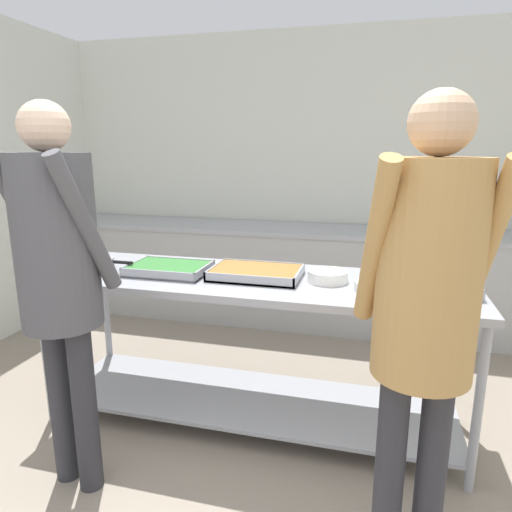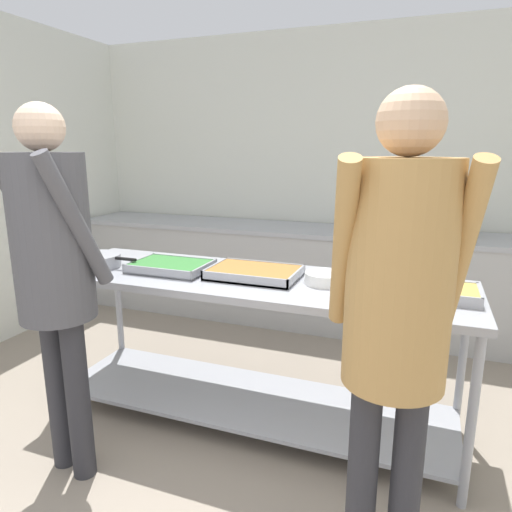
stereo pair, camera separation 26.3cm
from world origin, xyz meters
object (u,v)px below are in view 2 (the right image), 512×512
at_px(sauce_pan, 97,260).
at_px(serving_tray_vegetables, 171,267).
at_px(guest_serving_left, 53,256).
at_px(guest_serving_right, 397,300).
at_px(water_bottle, 474,223).
at_px(serving_tray_roast, 436,292).
at_px(serving_tray_greens, 254,273).
at_px(broccoli_bowl, 367,288).
at_px(plate_stack, 325,278).

height_order(sauce_pan, serving_tray_vegetables, sauce_pan).
relative_size(serving_tray_vegetables, guest_serving_left, 0.25).
distance_m(serving_tray_vegetables, guest_serving_right, 1.54).
relative_size(guest_serving_left, water_bottle, 6.85).
bearing_deg(serving_tray_roast, sauce_pan, -176.77).
bearing_deg(serving_tray_vegetables, guest_serving_left, -105.42).
height_order(serving_tray_vegetables, water_bottle, water_bottle).
height_order(sauce_pan, serving_tray_roast, sauce_pan).
relative_size(sauce_pan, serving_tray_vegetables, 0.95).
xyz_separation_m(sauce_pan, water_bottle, (2.23, 1.80, 0.08)).
bearing_deg(serving_tray_roast, water_bottle, 80.33).
height_order(serving_tray_greens, guest_serving_left, guest_serving_left).
bearing_deg(serving_tray_vegetables, serving_tray_greens, 5.03).
bearing_deg(broccoli_bowl, guest_serving_right, -75.97).
bearing_deg(plate_stack, serving_tray_roast, -3.05).
xyz_separation_m(serving_tray_vegetables, serving_tray_roast, (1.46, 0.03, -0.00)).
height_order(guest_serving_left, guest_serving_right, guest_serving_left).
distance_m(serving_tray_greens, plate_stack, 0.40).
xyz_separation_m(plate_stack, serving_tray_roast, (0.56, -0.03, -0.00)).
height_order(sauce_pan, water_bottle, water_bottle).
xyz_separation_m(serving_tray_vegetables, serving_tray_greens, (0.51, 0.04, 0.00)).
distance_m(serving_tray_greens, guest_serving_left, 1.04).
height_order(serving_tray_vegetables, guest_serving_left, guest_serving_left).
xyz_separation_m(sauce_pan, serving_tray_vegetables, (0.47, 0.08, -0.02)).
bearing_deg(serving_tray_vegetables, serving_tray_roast, 1.32).
height_order(sauce_pan, broccoli_bowl, broccoli_bowl).
bearing_deg(sauce_pan, serving_tray_roast, 3.23).
xyz_separation_m(broccoli_bowl, guest_serving_left, (-1.33, -0.64, 0.19)).
height_order(serving_tray_greens, serving_tray_roast, same).
bearing_deg(guest_serving_left, guest_serving_right, -2.71).
bearing_deg(water_bottle, sauce_pan, -141.08).
relative_size(sauce_pan, plate_stack, 1.93).
xyz_separation_m(serving_tray_vegetables, guest_serving_right, (1.32, -0.76, 0.19)).
xyz_separation_m(sauce_pan, guest_serving_right, (1.79, -0.69, 0.18)).
bearing_deg(serving_tray_greens, serving_tray_vegetables, -174.97).
height_order(serving_tray_greens, water_bottle, water_bottle).
height_order(sauce_pan, plate_stack, sauce_pan).
xyz_separation_m(serving_tray_vegetables, broccoli_bowl, (1.14, -0.05, 0.01)).
bearing_deg(sauce_pan, serving_tray_greens, 6.99).
relative_size(serving_tray_vegetables, guest_serving_right, 0.25).
distance_m(plate_stack, guest_serving_right, 0.95).
xyz_separation_m(broccoli_bowl, water_bottle, (0.61, 1.77, 0.09)).
relative_size(broccoli_bowl, water_bottle, 0.69).
bearing_deg(broccoli_bowl, water_bottle, 71.06).
distance_m(plate_stack, water_bottle, 1.86).
bearing_deg(water_bottle, plate_stack, -117.03).
bearing_deg(serving_tray_vegetables, water_bottle, 44.49).
xyz_separation_m(sauce_pan, serving_tray_roast, (1.94, 0.11, -0.02)).
height_order(plate_stack, guest_serving_right, guest_serving_right).
height_order(serving_tray_vegetables, guest_serving_right, guest_serving_right).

